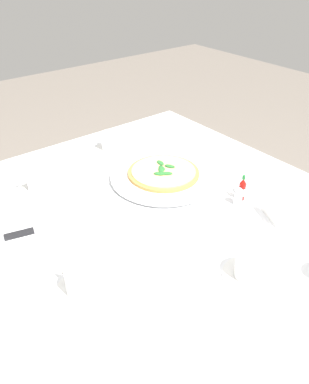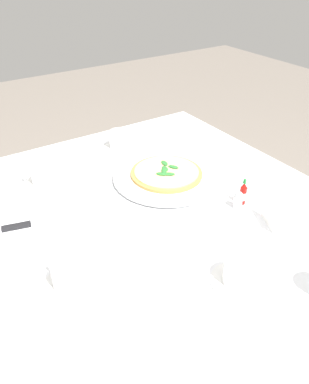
{
  "view_description": "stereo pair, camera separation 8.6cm",
  "coord_description": "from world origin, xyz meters",
  "px_view_note": "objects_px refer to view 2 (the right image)",
  "views": [
    {
      "loc": [
        0.51,
        0.7,
        1.4
      ],
      "look_at": [
        -0.09,
        -0.07,
        0.76
      ],
      "focal_mm": 36.11,
      "sensor_mm": 36.0,
      "label": 1
    },
    {
      "loc": [
        0.44,
        0.75,
        1.4
      ],
      "look_at": [
        -0.09,
        -0.07,
        0.76
      ],
      "focal_mm": 36.11,
      "sensor_mm": 36.0,
      "label": 2
    }
  ],
  "objects_px": {
    "pizza_plate": "(166,176)",
    "coffee_cup_back_corner": "(120,141)",
    "salt_shaker": "(238,201)",
    "coffee_cup_far_right": "(69,277)",
    "coffee_cup_near_left": "(240,274)",
    "pepper_shaker": "(247,192)",
    "menu_card": "(269,216)",
    "pizza": "(166,173)",
    "hot_sauce_bottle": "(243,194)",
    "coffee_cup_near_right": "(43,177)"
  },
  "relations": [
    {
      "from": "pizza",
      "to": "pepper_shaker",
      "type": "xyz_separation_m",
      "value": [
        -0.14,
        0.23,
        0.0
      ]
    },
    {
      "from": "coffee_cup_back_corner",
      "to": "pepper_shaker",
      "type": "height_order",
      "value": "coffee_cup_back_corner"
    },
    {
      "from": "hot_sauce_bottle",
      "to": "salt_shaker",
      "type": "bearing_deg",
      "value": 19.65
    },
    {
      "from": "pepper_shaker",
      "to": "coffee_cup_far_right",
      "type": "bearing_deg",
      "value": 3.98
    },
    {
      "from": "pizza",
      "to": "hot_sauce_bottle",
      "type": "distance_m",
      "value": 0.26
    },
    {
      "from": "pizza_plate",
      "to": "coffee_cup_back_corner",
      "type": "xyz_separation_m",
      "value": [
        0.02,
        -0.28,
        0.02
      ]
    },
    {
      "from": "hot_sauce_bottle",
      "to": "coffee_cup_near_right",
      "type": "bearing_deg",
      "value": -43.2
    },
    {
      "from": "salt_shaker",
      "to": "menu_card",
      "type": "distance_m",
      "value": 0.11
    },
    {
      "from": "coffee_cup_far_right",
      "to": "hot_sauce_bottle",
      "type": "distance_m",
      "value": 0.56
    },
    {
      "from": "salt_shaker",
      "to": "coffee_cup_near_right",
      "type": "bearing_deg",
      "value": -45.67
    },
    {
      "from": "pizza",
      "to": "menu_card",
      "type": "relative_size",
      "value": 2.83
    },
    {
      "from": "menu_card",
      "to": "coffee_cup_near_right",
      "type": "bearing_deg",
      "value": -114.8
    },
    {
      "from": "menu_card",
      "to": "salt_shaker",
      "type": "bearing_deg",
      "value": -145.13
    },
    {
      "from": "coffee_cup_near_left",
      "to": "hot_sauce_bottle",
      "type": "bearing_deg",
      "value": -134.97
    },
    {
      "from": "coffee_cup_near_right",
      "to": "pepper_shaker",
      "type": "xyz_separation_m",
      "value": [
        -0.49,
        0.42,
        -0.0
      ]
    },
    {
      "from": "pizza_plate",
      "to": "coffee_cup_back_corner",
      "type": "relative_size",
      "value": 2.64
    },
    {
      "from": "pepper_shaker",
      "to": "menu_card",
      "type": "relative_size",
      "value": 0.68
    },
    {
      "from": "hot_sauce_bottle",
      "to": "coffee_cup_far_right",
      "type": "bearing_deg",
      "value": 3.16
    },
    {
      "from": "coffee_cup_near_left",
      "to": "salt_shaker",
      "type": "distance_m",
      "value": 0.3
    },
    {
      "from": "coffee_cup_back_corner",
      "to": "coffee_cup_near_right",
      "type": "relative_size",
      "value": 1.02
    },
    {
      "from": "salt_shaker",
      "to": "pepper_shaker",
      "type": "relative_size",
      "value": 1.0
    },
    {
      "from": "coffee_cup_far_right",
      "to": "pepper_shaker",
      "type": "height_order",
      "value": "coffee_cup_far_right"
    },
    {
      "from": "pizza_plate",
      "to": "coffee_cup_far_right",
      "type": "distance_m",
      "value": 0.52
    },
    {
      "from": "menu_card",
      "to": "pepper_shaker",
      "type": "bearing_deg",
      "value": -171.66
    },
    {
      "from": "pizza_plate",
      "to": "pizza",
      "type": "distance_m",
      "value": 0.01
    },
    {
      "from": "pizza_plate",
      "to": "pepper_shaker",
      "type": "height_order",
      "value": "pepper_shaker"
    },
    {
      "from": "coffee_cup_back_corner",
      "to": "pepper_shaker",
      "type": "xyz_separation_m",
      "value": [
        -0.16,
        0.51,
        -0.01
      ]
    },
    {
      "from": "coffee_cup_back_corner",
      "to": "coffee_cup_far_right",
      "type": "distance_m",
      "value": 0.7
    },
    {
      "from": "pizza_plate",
      "to": "hot_sauce_bottle",
      "type": "xyz_separation_m",
      "value": [
        -0.11,
        0.24,
        0.02
      ]
    },
    {
      "from": "coffee_cup_back_corner",
      "to": "salt_shaker",
      "type": "relative_size",
      "value": 2.35
    },
    {
      "from": "coffee_cup_near_right",
      "to": "hot_sauce_bottle",
      "type": "bearing_deg",
      "value": 136.8
    },
    {
      "from": "coffee_cup_back_corner",
      "to": "hot_sauce_bottle",
      "type": "height_order",
      "value": "hot_sauce_bottle"
    },
    {
      "from": "coffee_cup_back_corner",
      "to": "hot_sauce_bottle",
      "type": "relative_size",
      "value": 1.59
    },
    {
      "from": "pizza_plate",
      "to": "salt_shaker",
      "type": "distance_m",
      "value": 0.26
    },
    {
      "from": "coffee_cup_back_corner",
      "to": "menu_card",
      "type": "distance_m",
      "value": 0.65
    },
    {
      "from": "hot_sauce_bottle",
      "to": "menu_card",
      "type": "height_order",
      "value": "hot_sauce_bottle"
    },
    {
      "from": "coffee_cup_far_right",
      "to": "coffee_cup_near_left",
      "type": "xyz_separation_m",
      "value": [
        -0.33,
        0.2,
        -0.0
      ]
    },
    {
      "from": "coffee_cup_back_corner",
      "to": "coffee_cup_near_left",
      "type": "height_order",
      "value": "coffee_cup_back_corner"
    },
    {
      "from": "pizza_plate",
      "to": "menu_card",
      "type": "relative_size",
      "value": 4.23
    },
    {
      "from": "coffee_cup_near_right",
      "to": "salt_shaker",
      "type": "bearing_deg",
      "value": 134.33
    },
    {
      "from": "coffee_cup_far_right",
      "to": "salt_shaker",
      "type": "relative_size",
      "value": 2.31
    },
    {
      "from": "hot_sauce_bottle",
      "to": "pepper_shaker",
      "type": "xyz_separation_m",
      "value": [
        -0.03,
        -0.01,
        -0.01
      ]
    },
    {
      "from": "coffee_cup_far_right",
      "to": "pepper_shaker",
      "type": "relative_size",
      "value": 2.31
    },
    {
      "from": "pizza",
      "to": "coffee_cup_far_right",
      "type": "relative_size",
      "value": 1.8
    },
    {
      "from": "pizza_plate",
      "to": "menu_card",
      "type": "distance_m",
      "value": 0.37
    },
    {
      "from": "pizza",
      "to": "coffee_cup_back_corner",
      "type": "bearing_deg",
      "value": -86.07
    },
    {
      "from": "coffee_cup_back_corner",
      "to": "menu_card",
      "type": "xyz_separation_m",
      "value": [
        -0.12,
        0.63,
        -0.0
      ]
    },
    {
      "from": "coffee_cup_far_right",
      "to": "salt_shaker",
      "type": "xyz_separation_m",
      "value": [
        -0.53,
        -0.02,
        -0.01
      ]
    },
    {
      "from": "pizza_plate",
      "to": "menu_card",
      "type": "bearing_deg",
      "value": 105.65
    },
    {
      "from": "pizza",
      "to": "coffee_cup_far_right",
      "type": "distance_m",
      "value": 0.52
    }
  ]
}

